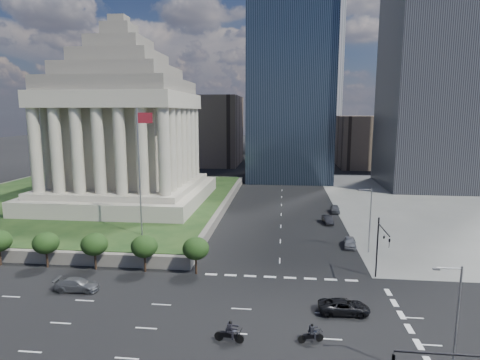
# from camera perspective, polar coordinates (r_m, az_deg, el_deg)

# --- Properties ---
(ground) EXTENTS (500.00, 500.00, 0.00)m
(ground) POSITION_cam_1_polar(r_m,az_deg,el_deg) (137.23, 6.05, 0.58)
(ground) COLOR black
(ground) RESTS_ON ground
(plaza_terrace) EXTENTS (66.00, 70.00, 1.80)m
(plaza_terrace) POSITION_cam_1_polar(r_m,az_deg,el_deg) (98.92, -21.19, -2.95)
(plaza_terrace) COLOR #655E57
(plaza_terrace) RESTS_ON ground
(plaza_lawn) EXTENTS (64.00, 68.00, 0.10)m
(plaza_lawn) POSITION_cam_1_polar(r_m,az_deg,el_deg) (98.73, -21.22, -2.42)
(plaza_lawn) COLOR black
(plaza_lawn) RESTS_ON plaza_terrace
(war_memorial) EXTENTS (34.00, 34.00, 39.00)m
(war_memorial) POSITION_cam_1_polar(r_m,az_deg,el_deg) (90.35, -16.28, 9.30)
(war_memorial) COLOR #A19A87
(war_memorial) RESTS_ON plaza_lawn
(flagpole) EXTENTS (2.52, 0.24, 20.00)m
(flagpole) POSITION_cam_1_polar(r_m,az_deg,el_deg) (64.07, -14.01, 2.04)
(flagpole) COLOR slate
(flagpole) RESTS_ON plaza_lawn
(tree_row) EXTENTS (53.00, 4.00, 6.00)m
(tree_row) POSITION_cam_1_polar(r_m,az_deg,el_deg) (63.78, -28.56, -8.20)
(tree_row) COLOR black
(tree_row) RESTS_ON ground
(midrise_glass) EXTENTS (26.00, 26.00, 60.00)m
(midrise_glass) POSITION_cam_1_polar(r_m,az_deg,el_deg) (130.91, 7.17, 13.31)
(midrise_glass) COLOR black
(midrise_glass) RESTS_ON ground
(highrise_ne) EXTENTS (26.00, 28.00, 100.00)m
(highrise_ne) POSITION_cam_1_polar(r_m,az_deg,el_deg) (130.84, 26.60, 21.29)
(highrise_ne) COLOR black
(highrise_ne) RESTS_ON ground
(building_filler_ne) EXTENTS (20.00, 30.00, 20.00)m
(building_filler_ne) POSITION_cam_1_polar(r_m,az_deg,el_deg) (168.97, 17.12, 5.30)
(building_filler_ne) COLOR brown
(building_filler_ne) RESTS_ON ground
(building_filler_nw) EXTENTS (24.00, 30.00, 28.00)m
(building_filler_nw) POSITION_cam_1_polar(r_m,az_deg,el_deg) (168.49, -4.15, 7.04)
(building_filler_nw) COLOR brown
(building_filler_nw) RESTS_ON ground
(traffic_signal_ne) EXTENTS (0.30, 5.74, 8.00)m
(traffic_signal_ne) POSITION_cam_1_polar(r_m,az_deg,el_deg) (53.20, 19.42, -8.41)
(traffic_signal_ne) COLOR black
(traffic_signal_ne) RESTS_ON ground
(street_lamp_south) EXTENTS (2.13, 0.22, 10.00)m
(street_lamp_south) POSITION_cam_1_polar(r_m,az_deg,el_deg) (35.84, 28.21, -17.23)
(street_lamp_south) COLOR slate
(street_lamp_south) RESTS_ON ground
(street_lamp_north) EXTENTS (2.13, 0.22, 10.00)m
(street_lamp_north) POSITION_cam_1_polar(r_m,az_deg,el_deg) (63.88, 17.90, -4.98)
(street_lamp_north) COLOR slate
(street_lamp_north) RESTS_ON ground
(pickup_truck) EXTENTS (5.52, 2.70, 1.51)m
(pickup_truck) POSITION_cam_1_polar(r_m,az_deg,el_deg) (46.09, 14.57, -17.04)
(pickup_truck) COLOR black
(pickup_truck) RESTS_ON ground
(suv_grey) EXTENTS (5.40, 2.40, 1.54)m
(suv_grey) POSITION_cam_1_polar(r_m,az_deg,el_deg) (53.45, -22.14, -13.61)
(suv_grey) COLOR #4D4F54
(suv_grey) RESTS_ON ground
(parked_sedan_near) EXTENTS (2.35, 4.79, 1.57)m
(parked_sedan_near) POSITION_cam_1_polar(r_m,az_deg,el_deg) (66.92, 15.37, -8.54)
(parked_sedan_near) COLOR gray
(parked_sedan_near) RESTS_ON ground
(parked_sedan_mid) EXTENTS (4.69, 2.00, 1.50)m
(parked_sedan_mid) POSITION_cam_1_polar(r_m,az_deg,el_deg) (79.68, 12.37, -5.54)
(parked_sedan_mid) COLOR black
(parked_sedan_mid) RESTS_ON ground
(parked_sedan_far) EXTENTS (2.13, 4.72, 1.57)m
(parked_sedan_far) POSITION_cam_1_polar(r_m,az_deg,el_deg) (88.67, 13.37, -4.03)
(parked_sedan_far) COLOR #515359
(parked_sedan_far) RESTS_ON ground
(motorcycle_lead) EXTENTS (2.58, 1.31, 1.85)m
(motorcycle_lead) POSITION_cam_1_polar(r_m,az_deg,el_deg) (40.41, 10.05, -20.63)
(motorcycle_lead) COLOR black
(motorcycle_lead) RESTS_ON ground
(motorcycle_trail) EXTENTS (2.95, 1.13, 2.14)m
(motorcycle_trail) POSITION_cam_1_polar(r_m,az_deg,el_deg) (39.86, -1.57, -20.70)
(motorcycle_trail) COLOR black
(motorcycle_trail) RESTS_ON ground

